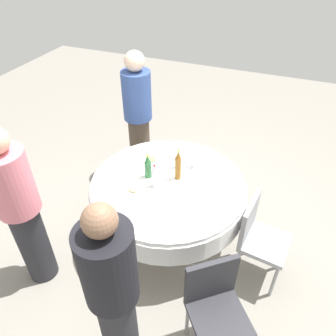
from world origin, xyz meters
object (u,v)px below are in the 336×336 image
(person_north, at_px, (138,115))
(person_west, at_px, (113,294))
(bottle_amber_west, at_px, (178,165))
(wine_glass_south, at_px, (177,158))
(bottle_clear_inner, at_px, (155,177))
(dining_table, at_px, (168,194))
(wine_glass_far, at_px, (193,159))
(plate_front, at_px, (181,192))
(chair_east, at_px, (215,303))
(person_inner, at_px, (21,210))
(chair_rear, at_px, (258,234))
(plate_right, at_px, (151,160))
(plate_mid, at_px, (134,190))
(bottle_green_north, at_px, (148,167))

(person_north, height_order, person_west, person_west)
(bottle_amber_west, relative_size, wine_glass_south, 2.10)
(bottle_clear_inner, bearing_deg, person_west, 100.85)
(wine_glass_south, bearing_deg, person_west, 94.84)
(dining_table, relative_size, wine_glass_far, 10.60)
(wine_glass_far, bearing_deg, bottle_amber_west, 68.90)
(person_north, bearing_deg, wine_glass_south, -80.70)
(plate_front, bearing_deg, chair_east, 124.92)
(person_inner, height_order, chair_rear, person_inner)
(plate_right, xyz_separation_m, chair_east, (-1.02, 1.15, -0.23))
(wine_glass_far, distance_m, person_west, 1.58)
(bottle_amber_west, bearing_deg, plate_right, -24.55)
(person_west, bearing_deg, person_inner, -25.46)
(dining_table, relative_size, chair_rear, 1.73)
(plate_mid, bearing_deg, wine_glass_far, -125.82)
(wine_glass_far, bearing_deg, plate_right, 6.52)
(plate_right, bearing_deg, dining_table, 138.20)
(bottle_clear_inner, distance_m, bottle_amber_west, 0.25)
(plate_mid, height_order, chair_rear, chair_rear)
(bottle_clear_inner, relative_size, plate_front, 1.14)
(bottle_clear_inner, height_order, person_west, person_west)
(dining_table, distance_m, person_west, 1.30)
(chair_east, bearing_deg, plate_mid, -73.27)
(chair_rear, bearing_deg, person_west, -26.48)
(plate_right, bearing_deg, chair_east, 131.38)
(bottle_clear_inner, xyz_separation_m, wine_glass_south, (-0.10, -0.35, -0.00))
(person_west, distance_m, chair_rear, 1.42)
(bottle_clear_inner, relative_size, person_north, 0.15)
(bottle_clear_inner, height_order, bottle_amber_west, bottle_amber_west)
(chair_east, bearing_deg, bottle_amber_west, -95.40)
(person_north, distance_m, person_west, 2.35)
(bottle_amber_west, xyz_separation_m, plate_right, (0.36, -0.16, -0.14))
(bottle_green_north, relative_size, person_west, 0.16)
(wine_glass_far, bearing_deg, person_north, -33.92)
(bottle_amber_west, xyz_separation_m, plate_front, (-0.10, 0.19, -0.15))
(person_west, bearing_deg, dining_table, -90.00)
(bottle_green_north, xyz_separation_m, chair_east, (-0.93, 0.91, -0.34))
(wine_glass_far, relative_size, plate_mid, 0.65)
(chair_east, relative_size, chair_rear, 1.00)
(bottle_amber_west, distance_m, person_west, 1.37)
(wine_glass_far, relative_size, plate_right, 0.57)
(bottle_green_north, bearing_deg, wine_glass_south, -131.39)
(wine_glass_south, relative_size, chair_east, 0.18)
(bottle_green_north, height_order, person_west, person_west)
(bottle_green_north, height_order, plate_right, bottle_green_north)
(person_west, bearing_deg, bottle_green_north, -80.93)
(bottle_amber_west, height_order, wine_glass_far, bottle_amber_west)
(plate_front, bearing_deg, person_west, 88.41)
(bottle_green_north, relative_size, person_inner, 0.16)
(person_inner, bearing_deg, chair_east, -133.29)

